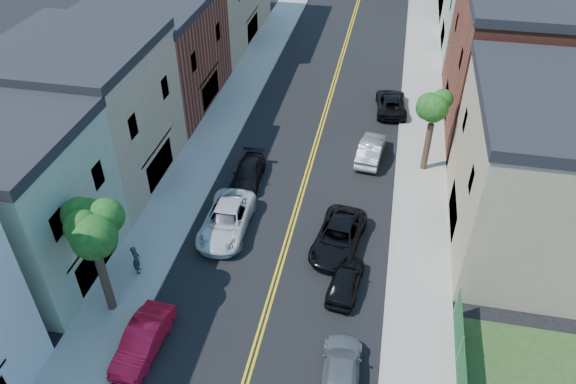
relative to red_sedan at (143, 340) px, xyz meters
The scene contains 22 objects.
sidewalk_left 28.19m from the red_sedan, 95.41° to the left, with size 3.20×100.00×0.15m, color gray.
sidewalk_right 30.99m from the red_sedan, 64.90° to the left, with size 3.20×100.00×0.15m, color gray.
curb_left 28.07m from the red_sedan, 91.85° to the left, with size 0.30×100.00×0.15m, color gray.
curb_right 30.28m from the red_sedan, 67.90° to the left, with size 0.30×100.00×0.15m, color gray.
bldg_left_palegrn 10.27m from the red_sedan, 155.17° to the left, with size 9.00×8.00×8.50m, color gray.
bldg_left_tan_near 16.17m from the red_sedan, 123.86° to the left, with size 9.00×10.00×9.00m, color #998466.
bldg_left_brick 25.81m from the red_sedan, 110.01° to the left, with size 9.00×12.00×8.00m, color brown.
bldg_right_tan 23.02m from the red_sedan, 32.06° to the left, with size 9.00×12.00×9.00m, color #998466.
bldg_right_brick 32.67m from the red_sedan, 53.55° to the left, with size 9.00×14.00×10.00m, color brown.
bldg_right_palegrn 44.57m from the red_sedan, 64.34° to the left, with size 9.00×12.00×8.50m, color gray.
tree_left_mid 6.75m from the red_sedan, 141.98° to the left, with size 5.20×5.20×9.29m.
tree_right_far 22.91m from the red_sedan, 53.92° to the left, with size 4.40×4.40×8.03m.
red_sedan is the anchor object (origin of this frame).
white_pickup 9.27m from the red_sedan, 81.05° to the left, with size 2.63×5.69×1.58m, color silver.
grey_car_left 9.41m from the red_sedan, 81.19° to the left, with size 1.83×4.54×1.55m, color #595A61.
black_car_left 14.34m from the red_sedan, 84.23° to the left, with size 1.84×4.52×1.31m, color black.
grey_car_right 9.50m from the red_sedan, ahead, with size 1.80×4.44×1.29m, color slate.
black_car_right 10.76m from the red_sedan, 32.83° to the left, with size 1.58×3.94×1.34m, color black.
silver_car_right 20.94m from the red_sedan, 63.36° to the left, with size 1.60×4.58×1.51m, color #A5A8AC.
dark_car_right_far 28.12m from the red_sedan, 68.20° to the left, with size 2.32×5.03×1.40m, color black.
black_suv_lane 12.24m from the red_sedan, 47.69° to the left, with size 2.48×5.38×1.50m, color black.
pedestrian_left 5.28m from the red_sedan, 116.55° to the left, with size 0.66×0.44×1.82m, color #292A31.
Camera 1 is at (4.78, -2.66, 22.30)m, focal length 34.10 mm.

